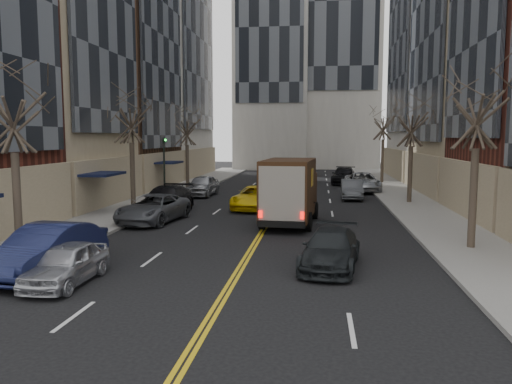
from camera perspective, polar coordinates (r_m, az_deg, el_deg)
ground at (r=11.02m, az=-7.90°, el=-18.28°), size 160.00×160.00×0.00m
sidewalk_left at (r=38.74m, az=-10.39°, el=-0.41°), size 4.00×66.00×0.15m
sidewalk_right at (r=37.47m, az=16.87°, el=-0.81°), size 4.00×66.00×0.15m
streetwall_left at (r=46.10m, az=-18.48°, el=19.83°), size 14.00×49.50×36.00m
tree_lf_near at (r=21.12m, az=-26.17°, el=10.22°), size 3.20×3.20×8.41m
tree_lf_mid at (r=31.86m, az=-14.13°, el=9.81°), size 3.20×3.20×8.91m
tree_lf_far at (r=44.20m, az=-7.93°, el=8.19°), size 3.20×3.20×8.12m
tree_rt_near at (r=21.63m, az=24.08°, el=10.79°), size 3.20×3.20×8.71m
tree_rt_mid at (r=35.23m, az=17.41°, el=8.66°), size 3.20×3.20×8.32m
tree_rt_far at (r=50.08m, az=14.39°, el=8.65°), size 3.20×3.20×9.11m
traffic_signal at (r=33.26m, az=-10.44°, el=3.23°), size 0.29×0.26×4.70m
ups_truck at (r=25.95m, az=3.90°, el=0.03°), size 2.92×6.40×3.42m
observer_sedan at (r=17.78m, az=8.53°, el=-6.45°), size 2.45×4.75×1.32m
taxi at (r=31.61m, az=-0.09°, el=-0.65°), size 2.87×5.36×1.43m
pedestrian at (r=26.67m, az=6.24°, el=-1.45°), size 0.55×0.76×1.94m
parked_lf_a at (r=16.76m, az=-20.86°, el=-7.66°), size 1.53×3.78×1.29m
parked_lf_b at (r=18.13m, az=-22.78°, el=-6.10°), size 2.22×5.15×1.65m
parked_lf_c at (r=27.26m, az=-11.67°, el=-1.87°), size 3.14×5.61×1.48m
parked_lf_d at (r=30.00m, az=-10.26°, el=-0.94°), size 2.40×5.69×1.64m
parked_lf_e at (r=38.79m, az=-6.13°, el=0.74°), size 2.09×4.77×1.60m
parked_rt_a at (r=37.33m, az=10.89°, el=0.30°), size 1.57×4.32×1.41m
parked_rt_b at (r=42.48m, az=12.07°, el=1.11°), size 2.88×5.81×1.58m
parked_rt_c at (r=48.85m, az=10.03°, el=1.84°), size 2.79×5.72×1.60m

